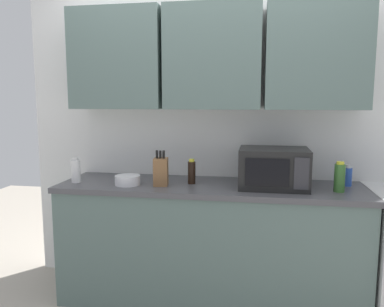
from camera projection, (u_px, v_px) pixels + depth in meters
name	position (u px, v px, depth m)	size (l,w,h in m)	color
wall_back_with_cabinets	(214.00, 93.00, 2.96)	(3.10, 0.38, 2.60)	white
counter_run	(210.00, 243.00, 2.89)	(2.23, 0.63, 0.90)	slate
microwave	(274.00, 168.00, 2.71)	(0.48, 0.37, 0.28)	black
knife_block	(161.00, 171.00, 2.79)	(0.12, 0.13, 0.26)	brown
bottle_soy_dark	(192.00, 172.00, 2.84)	(0.06, 0.06, 0.19)	black
bottle_blue_cleaner	(348.00, 176.00, 2.77)	(0.05, 0.05, 0.16)	#2D56B7
bottle_white_jar	(76.00, 171.00, 2.89)	(0.07, 0.07, 0.19)	white
bottle_green_oil	(340.00, 177.00, 2.59)	(0.07, 0.07, 0.21)	#386B2D
bowl_ceramic_small	(128.00, 180.00, 2.81)	(0.19, 0.19, 0.07)	silver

